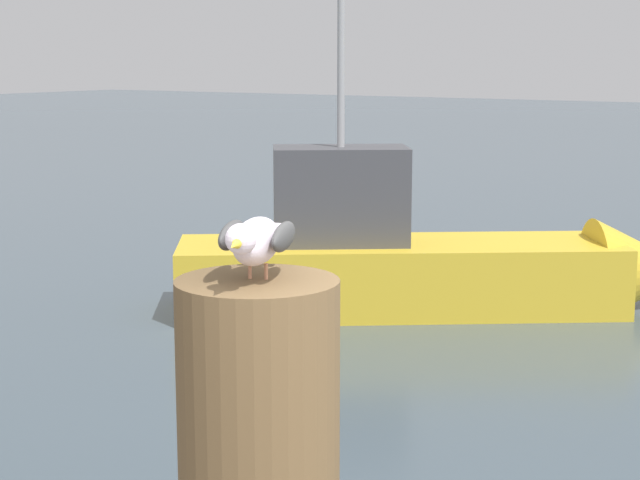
# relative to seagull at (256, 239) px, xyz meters

# --- Properties ---
(seagull) EXTENTS (0.21, 0.38, 0.14)m
(seagull) POSITION_rel_seagull_xyz_m (0.00, 0.00, 0.00)
(seagull) COLOR tan
(seagull) RESTS_ON mooring_post
(boat_yellow) EXTENTS (5.35, 4.34, 4.33)m
(boat_yellow) POSITION_rel_seagull_xyz_m (-3.62, 8.35, -1.85)
(boat_yellow) COLOR yellow
(boat_yellow) RESTS_ON ground_plane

